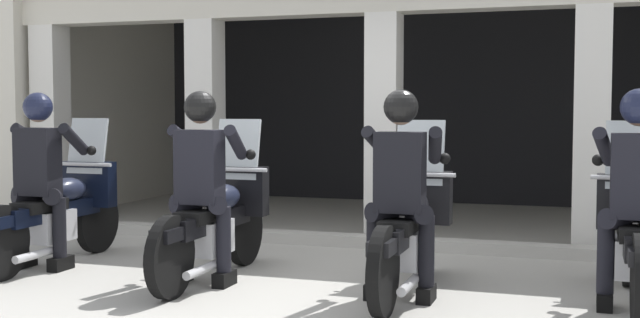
{
  "coord_description": "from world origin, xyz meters",
  "views": [
    {
      "loc": [
        2.15,
        -6.22,
        1.45
      ],
      "look_at": [
        0.0,
        0.24,
        1.01
      ],
      "focal_mm": 45.25,
      "sensor_mm": 36.0,
      "label": 1
    }
  ],
  "objects_px": {
    "police_officer_far_left": "(40,165)",
    "motorcycle_center_left": "(217,219)",
    "motorcycle_center_right": "(409,229)",
    "police_officer_center_right": "(401,176)",
    "police_officer_far_right": "(637,180)",
    "police_officer_center_left": "(202,170)",
    "motorcycle_far_right": "(634,236)",
    "motorcycle_far_left": "(61,210)"
  },
  "relations": [
    {
      "from": "motorcycle_far_left",
      "to": "police_officer_center_left",
      "type": "height_order",
      "value": "police_officer_center_left"
    },
    {
      "from": "motorcycle_far_right",
      "to": "motorcycle_center_right",
      "type": "bearing_deg",
      "value": 174.96
    },
    {
      "from": "police_officer_far_left",
      "to": "motorcycle_center_right",
      "type": "relative_size",
      "value": 0.78
    },
    {
      "from": "motorcycle_center_left",
      "to": "motorcycle_far_right",
      "type": "xyz_separation_m",
      "value": [
        3.32,
        0.18,
        0.0
      ]
    },
    {
      "from": "motorcycle_center_left",
      "to": "motorcycle_center_right",
      "type": "relative_size",
      "value": 1.0
    },
    {
      "from": "motorcycle_center_left",
      "to": "motorcycle_center_right",
      "type": "xyz_separation_m",
      "value": [
        1.66,
        -0.01,
        0.0
      ]
    },
    {
      "from": "motorcycle_far_left",
      "to": "police_officer_center_left",
      "type": "distance_m",
      "value": 1.76
    },
    {
      "from": "police_officer_far_right",
      "to": "police_officer_center_left",
      "type": "bearing_deg",
      "value": 171.59
    },
    {
      "from": "motorcycle_center_left",
      "to": "police_officer_far_right",
      "type": "xyz_separation_m",
      "value": [
        3.32,
        -0.11,
        0.44
      ]
    },
    {
      "from": "police_officer_center_left",
      "to": "police_officer_center_right",
      "type": "height_order",
      "value": "same"
    },
    {
      "from": "police_officer_center_right",
      "to": "police_officer_far_right",
      "type": "relative_size",
      "value": 1.0
    },
    {
      "from": "motorcycle_center_right",
      "to": "police_officer_far_right",
      "type": "relative_size",
      "value": 1.29
    },
    {
      "from": "motorcycle_far_right",
      "to": "police_officer_center_left",
      "type": "bearing_deg",
      "value": 176.44
    },
    {
      "from": "motorcycle_center_left",
      "to": "police_officer_center_left",
      "type": "distance_m",
      "value": 0.52
    },
    {
      "from": "police_officer_center_left",
      "to": "police_officer_center_right",
      "type": "xyz_separation_m",
      "value": [
        1.66,
        -0.01,
        0.0
      ]
    },
    {
      "from": "motorcycle_center_left",
      "to": "police_officer_center_right",
      "type": "distance_m",
      "value": 1.74
    },
    {
      "from": "police_officer_center_right",
      "to": "police_officer_far_right",
      "type": "bearing_deg",
      "value": -4.58
    },
    {
      "from": "police_officer_far_right",
      "to": "police_officer_far_left",
      "type": "bearing_deg",
      "value": 169.19
    },
    {
      "from": "motorcycle_far_right",
      "to": "motorcycle_far_left",
      "type": "bearing_deg",
      "value": 169.19
    },
    {
      "from": "police_officer_far_left",
      "to": "motorcycle_center_left",
      "type": "distance_m",
      "value": 1.73
    },
    {
      "from": "police_officer_far_left",
      "to": "motorcycle_far_right",
      "type": "distance_m",
      "value": 5.01
    },
    {
      "from": "motorcycle_far_left",
      "to": "police_officer_far_left",
      "type": "bearing_deg",
      "value": -92.98
    },
    {
      "from": "police_officer_far_left",
      "to": "police_officer_far_right",
      "type": "xyz_separation_m",
      "value": [
        4.98,
        0.05,
        0.0
      ]
    },
    {
      "from": "police_officer_center_right",
      "to": "motorcycle_far_right",
      "type": "relative_size",
      "value": 0.78
    },
    {
      "from": "police_officer_center_left",
      "to": "motorcycle_far_right",
      "type": "relative_size",
      "value": 0.78
    },
    {
      "from": "motorcycle_far_right",
      "to": "police_officer_far_right",
      "type": "relative_size",
      "value": 1.29
    },
    {
      "from": "police_officer_far_left",
      "to": "motorcycle_center_left",
      "type": "relative_size",
      "value": 0.78
    },
    {
      "from": "motorcycle_far_left",
      "to": "police_officer_far_right",
      "type": "relative_size",
      "value": 1.29
    },
    {
      "from": "police_officer_center_left",
      "to": "motorcycle_far_right",
      "type": "height_order",
      "value": "police_officer_center_left"
    },
    {
      "from": "motorcycle_center_right",
      "to": "police_officer_center_right",
      "type": "bearing_deg",
      "value": -101.23
    },
    {
      "from": "motorcycle_far_right",
      "to": "police_officer_far_right",
      "type": "height_order",
      "value": "police_officer_far_right"
    },
    {
      "from": "police_officer_far_left",
      "to": "police_officer_center_left",
      "type": "relative_size",
      "value": 1.0
    },
    {
      "from": "motorcycle_center_left",
      "to": "motorcycle_far_right",
      "type": "bearing_deg",
      "value": -5.35
    },
    {
      "from": "police_officer_center_left",
      "to": "police_officer_center_right",
      "type": "relative_size",
      "value": 1.0
    },
    {
      "from": "motorcycle_center_right",
      "to": "motorcycle_far_right",
      "type": "bearing_deg",
      "value": -4.58
    },
    {
      "from": "motorcycle_center_left",
      "to": "police_officer_center_right",
      "type": "height_order",
      "value": "police_officer_center_right"
    },
    {
      "from": "motorcycle_far_left",
      "to": "police_officer_center_left",
      "type": "xyz_separation_m",
      "value": [
        1.66,
        -0.41,
        0.44
      ]
    },
    {
      "from": "motorcycle_far_left",
      "to": "motorcycle_far_right",
      "type": "distance_m",
      "value": 4.98
    },
    {
      "from": "police_officer_center_left",
      "to": "police_officer_center_right",
      "type": "distance_m",
      "value": 1.66
    },
    {
      "from": "motorcycle_far_left",
      "to": "motorcycle_center_left",
      "type": "bearing_deg",
      "value": -6.91
    },
    {
      "from": "motorcycle_far_left",
      "to": "motorcycle_center_left",
      "type": "height_order",
      "value": "same"
    },
    {
      "from": "police_officer_center_right",
      "to": "police_officer_far_right",
      "type": "distance_m",
      "value": 1.67
    }
  ]
}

